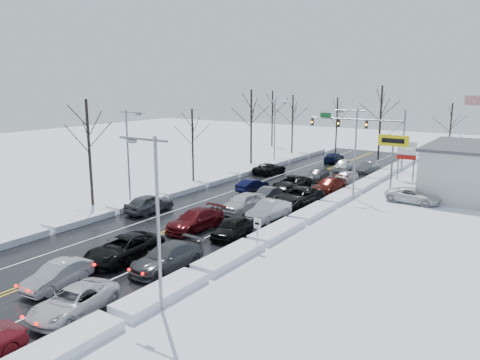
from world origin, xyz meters
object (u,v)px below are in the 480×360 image
Objects in this scene: traffic_signal_mast at (366,127)px; flagpole at (463,128)px; oncoming_car_0 at (252,191)px; tires_plus_sign at (393,144)px.

traffic_signal_mast is 11.90m from flagpole.
oncoming_car_0 is at bearing -103.83° from traffic_signal_mast.
tires_plus_sign is 0.60× the size of flagpole.
flagpole reaches higher than traffic_signal_mast.
oncoming_car_0 is (-12.18, -8.84, -4.99)m from tires_plus_sign.
flagpole is 29.00m from oncoming_car_0.
tires_plus_sign reaches higher than oncoming_car_0.
traffic_signal_mast is 22.14m from oncoming_car_0.
traffic_signal_mast reaches higher than oncoming_car_0.
tires_plus_sign is 15.86m from oncoming_car_0.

